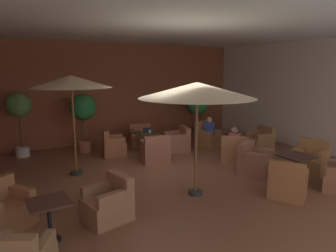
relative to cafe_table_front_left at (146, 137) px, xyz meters
The scene contains 30 objects.
ground_plane 2.85m from the cafe_table_front_left, 98.90° to the right, with size 11.21×10.13×0.02m, color brown.
wall_back_brick 2.67m from the cafe_table_front_left, 100.79° to the left, with size 11.21×0.08×3.77m, color brown.
wall_right_plain 5.98m from the cafe_table_front_left, 28.23° to the right, with size 0.08×10.13×3.77m, color silver.
ceiling_slab 4.28m from the cafe_table_front_left, 98.90° to the right, with size 11.21×10.13×0.06m, color silver.
cafe_table_front_left is the anchor object (origin of this frame).
armchair_front_left_north 1.13m from the cafe_table_front_left, 14.20° to the right, with size 0.95×0.98×0.84m.
armchair_front_left_east 1.13m from the cafe_table_front_left, 74.37° to the left, with size 0.97×0.93×0.78m.
armchair_front_left_south 1.12m from the cafe_table_front_left, 167.81° to the left, with size 0.83×0.83×0.89m.
armchair_front_left_west 1.13m from the cafe_table_front_left, 101.12° to the right, with size 0.91×0.87×0.86m.
cafe_table_front_right 4.76m from the cafe_table_front_left, 64.89° to the right, with size 0.73×0.73×0.69m.
armchair_front_right_north 5.03m from the cafe_table_front_left, 53.06° to the right, with size 0.97×0.98×0.89m.
armchair_front_right_east 3.73m from the cafe_table_front_left, 64.28° to the right, with size 1.00×1.02×0.84m.
armchair_front_right_south 4.96m from the cafe_table_front_left, 77.02° to the right, with size 1.01×1.00×0.86m.
cafe_table_mid_center 2.95m from the cafe_table_front_left, 27.10° to the right, with size 0.65×0.65×0.69m.
armchair_mid_center_north 2.92m from the cafe_table_front_left, 48.58° to the right, with size 1.07×1.07×0.83m.
armchair_mid_center_east 4.01m from the cafe_table_front_left, 22.41° to the right, with size 0.87×0.93×0.79m.
armchair_mid_center_south 2.40m from the cafe_table_front_left, ahead, with size 0.89×0.94×0.91m.
cafe_table_rear_right 5.50m from the cafe_table_front_left, 131.99° to the right, with size 0.65×0.65×0.69m.
armchair_rear_right_east 4.67m from the cafe_table_front_left, 124.15° to the right, with size 0.91×0.85×0.83m.
armchair_rear_right_south 5.40m from the cafe_table_front_left, 143.44° to the right, with size 1.09×1.08×0.86m.
patio_umbrella_tall_red 4.12m from the cafe_table_front_left, 98.31° to the right, with size 2.51×2.51×2.51m.
patio_umbrella_center_beige 3.34m from the cafe_table_front_left, 158.58° to the right, with size 2.04×2.04×2.63m.
potted_tree_left_corner 4.11m from the cafe_table_front_left, 156.56° to the left, with size 0.79×0.79×2.07m.
potted_tree_mid_left 2.95m from the cafe_table_front_left, 18.12° to the left, with size 0.88×0.88×1.86m.
potted_tree_mid_right 3.90m from the cafe_table_front_left, 26.58° to the left, with size 0.69×0.69×1.67m.
potted_tree_right_corner 2.28m from the cafe_table_front_left, 146.60° to the left, with size 0.88×0.88×1.98m.
patron_blue_shirt 2.41m from the cafe_table_front_left, ahead, with size 0.38×0.31×0.65m.
patron_by_window 2.91m from the cafe_table_front_left, 47.78° to the right, with size 0.42×0.40×0.64m.
iced_drink_cup 0.24m from the cafe_table_front_left, 53.54° to the right, with size 0.08×0.08×0.11m, color white.
open_laptop 0.20m from the cafe_table_front_left, 86.69° to the right, with size 0.34×0.27×0.20m.
Camera 1 is at (-3.83, -6.24, 2.76)m, focal length 32.45 mm.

